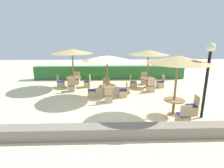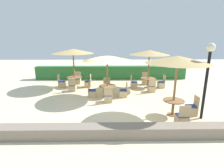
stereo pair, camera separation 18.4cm
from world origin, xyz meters
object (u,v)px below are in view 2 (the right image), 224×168
(parasol_center, at_px, (107,58))
(parasol_back_right, at_px, (149,53))
(parasol_front_right, at_px, (178,60))
(patio_chair_back_right_west, at_px, (134,84))
(patio_chair_center_east, at_px, (124,93))
(patio_chair_front_right_east, at_px, (191,109))
(parasol_back_left, at_px, (73,51))
(patio_chair_back_right_south, at_px, (151,88))
(patio_chair_back_left_west, at_px, (62,83))
(lamp_post, at_px, (208,67))
(round_table_center, at_px, (107,88))
(patio_chair_back_right_east, at_px, (161,84))
(patio_chair_center_south, at_px, (108,98))
(patio_chair_front_right_south, at_px, (182,119))
(patio_chair_back_left_north, at_px, (78,80))
(patio_chair_back_right_north, at_px, (145,81))
(patio_chair_center_west, at_px, (92,93))
(patio_chair_back_left_east, at_px, (88,83))
(round_table_back_right, at_px, (148,80))
(patio_chair_center_north, at_px, (107,88))
(round_table_back_left, at_px, (75,79))
(round_table_front_right, at_px, (173,104))
(patio_chair_back_left_south, at_px, (73,87))

(parasol_center, distance_m, parasol_back_right, 3.51)
(parasol_front_right, height_order, patio_chair_back_right_west, parasol_front_right)
(patio_chair_center_east, relative_size, patio_chair_front_right_east, 1.00)
(parasol_front_right, xyz_separation_m, parasol_back_left, (-5.51, 4.97, 0.01))
(patio_chair_back_right_south, bearing_deg, patio_chair_back_left_west, 167.70)
(lamp_post, relative_size, patio_chair_center_east, 3.57)
(round_table_center, bearing_deg, patio_chair_back_right_east, 26.78)
(patio_chair_center_south, height_order, patio_chair_front_right_south, same)
(lamp_post, relative_size, patio_chair_back_right_west, 3.57)
(patio_chair_back_left_north, distance_m, patio_chair_back_right_north, 5.31)
(patio_chair_center_west, bearing_deg, patio_chair_back_right_north, 126.98)
(parasol_back_left, relative_size, patio_chair_back_left_east, 3.15)
(round_table_center, xyz_separation_m, patio_chair_back_right_south, (2.94, 0.96, -0.29))
(patio_chair_center_east, bearing_deg, parasol_front_right, -141.70)
(round_table_back_right, bearing_deg, patio_chair_center_north, -162.40)
(patio_chair_back_left_east, bearing_deg, patio_chair_back_right_west, -93.97)
(round_table_back_left, xyz_separation_m, parasol_back_right, (5.33, -0.32, 1.94))
(patio_chair_back_right_west, bearing_deg, round_table_back_right, 86.63)
(patio_chair_front_right_east, bearing_deg, patio_chair_center_south, 66.00)
(parasol_center, xyz_separation_m, parasol_front_right, (3.08, -2.68, 0.22))
(round_table_front_right, height_order, parasol_back_left, parasol_back_left)
(patio_chair_back_right_south, bearing_deg, patio_chair_center_north, 178.60)
(patio_chair_front_right_east, height_order, patio_chair_back_left_east, same)
(round_table_center, relative_size, patio_chair_back_right_west, 1.11)
(patio_chair_back_left_south, bearing_deg, patio_chair_back_right_west, 10.60)
(patio_chair_center_west, xyz_separation_m, parasol_back_left, (-1.47, 2.28, 2.34))
(parasol_back_left, bearing_deg, patio_chair_center_east, -34.24)
(round_table_front_right, xyz_separation_m, patio_chair_back_right_east, (0.81, 4.65, -0.30))
(patio_chair_center_south, bearing_deg, patio_chair_back_right_south, 33.16)
(patio_chair_center_south, distance_m, patio_chair_center_west, 1.38)
(patio_chair_back_left_north, height_order, round_table_back_right, patio_chair_back_left_north)
(patio_chair_back_left_west, distance_m, patio_chair_back_right_east, 7.31)
(parasol_front_right, distance_m, patio_chair_back_right_east, 5.26)
(patio_chair_back_left_east, bearing_deg, round_table_back_left, 88.41)
(patio_chair_back_left_south, bearing_deg, patio_chair_back_right_south, -2.93)
(lamp_post, distance_m, patio_chair_center_south, 5.14)
(patio_chair_front_right_south, distance_m, parasol_back_left, 8.46)
(patio_chair_back_left_west, xyz_separation_m, parasol_back_right, (6.32, -0.37, 2.27))
(patio_chair_center_north, bearing_deg, patio_chair_front_right_south, 123.92)
(patio_chair_front_right_south, bearing_deg, patio_chair_back_right_west, 101.98)
(parasol_center, height_order, patio_chair_center_south, parasol_center)
(parasol_back_left, height_order, round_table_back_right, parasol_back_left)
(patio_chair_back_right_north, bearing_deg, lamp_post, 102.46)
(lamp_post, distance_m, patio_chair_back_right_west, 5.98)
(patio_chair_back_left_south, xyz_separation_m, patio_chair_back_left_east, (0.93, 1.03, 0.00))
(round_table_back_left, xyz_separation_m, patio_chair_back_right_east, (6.32, -0.33, -0.33))
(patio_chair_front_right_east, bearing_deg, patio_chair_back_right_east, 0.97)
(patio_chair_back_right_south, bearing_deg, patio_chair_center_east, -153.07)
(lamp_post, height_order, round_table_center, lamp_post)
(parasol_back_left, height_order, patio_chair_back_left_west, parasol_back_left)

